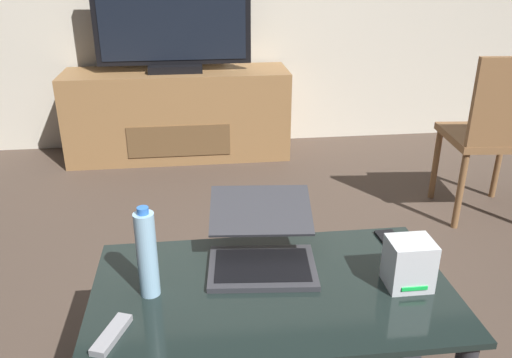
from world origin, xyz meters
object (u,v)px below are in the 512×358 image
Objects in this scene: router_box at (409,263)px; cell_phone at (391,240)px; coffee_table at (272,322)px; television at (173,21)px; media_cabinet at (179,114)px; tv_remote at (112,335)px; water_bottle_near at (147,254)px; dining_chair at (497,130)px; laptop at (262,243)px.

cell_phone is (0.05, 0.26, -0.07)m from router_box.
television is at bearing 98.17° from coffee_table.
media_cabinet reaches higher than cell_phone.
tv_remote reaches higher than coffee_table.
coffee_table is at bearing -81.90° from media_cabinet.
water_bottle_near is at bearing 85.61° from tv_remote.
dining_chair is 5.90× the size of router_box.
tv_remote is at bearing -159.38° from coffee_table.
dining_chair reaches higher than cell_phone.
dining_chair reaches higher than tv_remote.
coffee_table is 1.07× the size of television.
laptop is (-0.01, 0.16, 0.20)m from coffee_table.
router_box reaches higher than coffee_table.
router_box is at bearing -103.84° from cell_phone.
water_bottle_near is (-0.04, -2.32, 0.26)m from media_cabinet.
water_bottle_near is at bearing -169.91° from cell_phone.
laptop is (-1.38, -0.96, -0.03)m from dining_chair.
cell_phone reaches higher than coffee_table.
water_bottle_near is at bearing -157.58° from laptop.
router_box is at bearing 30.23° from tv_remote.
router_box is (-0.95, -1.16, -0.01)m from dining_chair.
water_bottle_near is at bearing 176.24° from router_box.
dining_chair reaches higher than coffee_table.
coffee_table is at bearing 41.98° from tv_remote.
coffee_table is 0.47m from water_bottle_near.
router_box is at bearing -72.31° from television.
tv_remote is (-1.84, -1.30, -0.08)m from dining_chair.
coffee_table is 0.52m from tv_remote.
television reaches higher than cell_phone.
coffee_table is at bearing -2.21° from water_bottle_near.
water_bottle_near is at bearing 177.79° from coffee_table.
media_cabinet is 2.34m from water_bottle_near.
dining_chair is 1.68m from laptop.
router_box is at bearing -129.35° from dining_chair.
media_cabinet is at bearing 90.00° from television.
tv_remote is at bearing -93.09° from television.
dining_chair is at bearing -34.95° from television.
cell_phone is (0.80, -2.09, -0.53)m from television.
tv_remote is at bearing -143.18° from laptop.
cell_phone is (0.48, 0.06, -0.06)m from laptop.
laptop is at bearing 58.18° from tv_remote.
dining_chair is at bearing -35.43° from media_cabinet.
tv_remote is at bearing -115.75° from water_bottle_near.
coffee_table is 6.99× the size of tv_remote.
router_box is (0.42, -0.04, 0.22)m from coffee_table.
water_bottle_near is (-0.79, 0.05, 0.06)m from router_box.
dining_chair is (1.70, -1.19, -0.44)m from television.
cell_phone is (0.80, -2.11, 0.13)m from media_cabinet.
dining_chair reaches higher than laptop.
media_cabinet is 3.57× the size of laptop.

